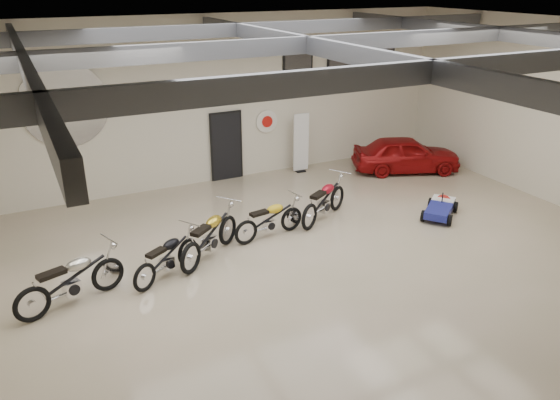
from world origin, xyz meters
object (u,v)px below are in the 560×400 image
motorcycle_yellow (269,219)px  vintage_car (406,154)px  motorcycle_silver (70,279)px  motorcycle_black (166,256)px  motorcycle_red (324,200)px  banner_stand (301,143)px  go_kart (441,204)px  motorcycle_gold (210,235)px

motorcycle_yellow → vintage_car: vintage_car is taller
motorcycle_silver → motorcycle_black: motorcycle_silver is taller
motorcycle_yellow → motorcycle_red: motorcycle_red is taller
banner_stand → go_kart: size_ratio=1.12×
motorcycle_silver → go_kart: bearing=-17.9°
banner_stand → vintage_car: size_ratio=0.56×
motorcycle_silver → motorcycle_black: 1.96m
motorcycle_gold → banner_stand: bearing=4.7°
motorcycle_silver → go_kart: size_ratio=1.28×
motorcycle_black → vintage_car: vintage_car is taller
vintage_car → motorcycle_black: bearing=131.9°
banner_stand → motorcycle_silver: bearing=-144.3°
motorcycle_red → go_kart: bearing=-51.4°
motorcycle_yellow → motorcycle_red: bearing=1.7°
motorcycle_black → go_kart: (7.49, -0.07, -0.18)m
banner_stand → motorcycle_red: bearing=-106.3°
banner_stand → vintage_car: bearing=-22.7°
motorcycle_red → vintage_car: 4.86m
motorcycle_yellow → motorcycle_red: 1.77m
motorcycle_black → motorcycle_gold: (1.11, 0.41, 0.08)m
motorcycle_black → vintage_car: 9.44m
motorcycle_gold → motorcycle_red: (3.39, 0.67, -0.02)m
motorcycle_gold → vintage_car: vintage_car is taller
motorcycle_yellow → vintage_car: 6.58m
go_kart → vintage_car: 3.56m
banner_stand → vintage_car: (3.10, -1.50, -0.37)m
motorcycle_gold → motorcycle_red: bearing=-26.6°
vintage_car → banner_stand: bearing=86.3°
motorcycle_black → motorcycle_gold: size_ratio=0.86×
motorcycle_silver → motorcycle_black: bearing=-12.2°
go_kart → vintage_car: size_ratio=0.50×
motorcycle_black → motorcycle_gold: motorcycle_gold is taller
motorcycle_red → vintage_car: (4.37, 2.11, 0.03)m
banner_stand → motorcycle_black: 7.47m
motorcycle_black → motorcycle_gold: 1.19m
motorcycle_silver → motorcycle_red: 6.58m
motorcycle_gold → go_kart: (6.38, -0.47, -0.26)m
motorcycle_black → motorcycle_yellow: 2.87m
banner_stand → motorcycle_red: banner_stand is taller
motorcycle_silver → vintage_car: vintage_car is taller
motorcycle_black → motorcycle_yellow: bearing=-16.3°
motorcycle_yellow → motorcycle_black: bearing=-173.4°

